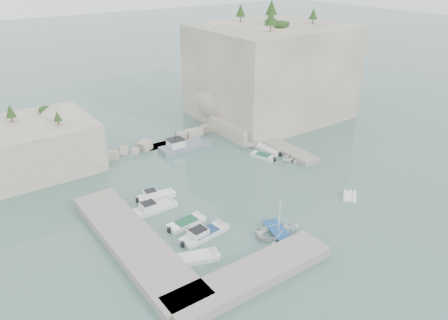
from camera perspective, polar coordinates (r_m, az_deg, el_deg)
ground at (r=57.05m, az=3.52°, el=-4.82°), size 400.00×400.00×0.00m
cliff_east at (r=84.25m, az=6.13°, el=11.36°), size 26.00×22.00×17.00m
cliff_terrace at (r=76.59m, az=2.70°, el=4.36°), size 8.00×10.00×2.50m
outcrop_west at (r=68.80m, az=-23.41°, el=1.74°), size 16.00×14.00×7.00m
quay_west at (r=48.65m, az=-11.77°, el=-10.51°), size 5.00×24.00×1.10m
quay_south at (r=43.58m, az=3.58°, el=-14.80°), size 18.00×4.00×1.10m
ledge_east at (r=71.59m, az=6.95°, el=1.92°), size 3.00×16.00×0.80m
breakwater at (r=72.87m, az=-7.99°, el=2.54°), size 28.00×3.00×1.40m
motorboat_a at (r=57.37m, az=-8.83°, el=-4.92°), size 5.45×2.38×1.40m
motorboat_b at (r=54.87m, az=-8.99°, el=-6.45°), size 6.02×2.02×1.40m
motorboat_c at (r=51.62m, az=-4.94°, el=-8.43°), size 5.19×2.29×0.70m
motorboat_d at (r=49.64m, az=-2.55°, el=-9.89°), size 6.63×2.62×1.40m
motorboat_e at (r=46.35m, az=-3.31°, el=-12.82°), size 4.89×3.25×0.70m
rowboat at (r=50.24m, az=7.09°, el=-9.60°), size 6.00×4.90×1.09m
inflatable_dinghy at (r=59.01m, az=16.08°, el=-4.77°), size 3.33×3.10×0.44m
tender_east_a at (r=67.24m, az=8.46°, el=-0.16°), size 3.48×3.11×1.66m
tender_east_b at (r=67.87m, az=5.09°, el=0.28°), size 2.78×4.59×0.70m
tender_east_c at (r=70.19m, az=5.79°, el=1.13°), size 2.20×5.25×0.70m
tender_east_d at (r=71.74m, az=3.62°, el=1.76°), size 4.61×2.21×1.71m
work_boat at (r=71.07m, az=-5.07°, el=1.47°), size 9.31×2.89×2.20m
rowboat_mast at (r=48.79m, az=7.26°, el=-7.05°), size 0.10×0.10×4.20m
vegetation at (r=80.27m, az=2.84°, el=17.64°), size 53.48×13.88×13.40m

